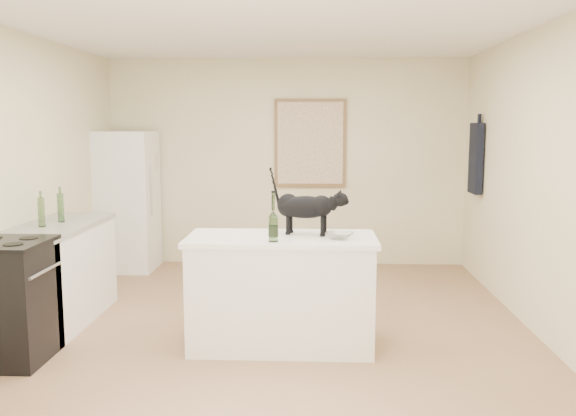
{
  "coord_description": "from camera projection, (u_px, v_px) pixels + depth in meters",
  "views": [
    {
      "loc": [
        0.36,
        -4.89,
        1.77
      ],
      "look_at": [
        0.15,
        -0.15,
        1.12
      ],
      "focal_mm": 37.55,
      "sensor_mm": 36.0,
      "label": 1
    }
  ],
  "objects": [
    {
      "name": "wall_left",
      "position": [
        2.0,
        182.0,
        5.02
      ],
      "size": [
        0.0,
        5.5,
        5.5
      ],
      "primitive_type": "plane",
      "rotation": [
        1.57,
        0.0,
        1.57
      ],
      "color": "beige",
      "rests_on": "ground"
    },
    {
      "name": "glass_bowl",
      "position": [
        339.0,
        236.0,
        4.65
      ],
      "size": [
        0.28,
        0.28,
        0.05
      ],
      "primitive_type": "imported",
      "rotation": [
        0.0,
        0.0,
        -0.36
      ],
      "color": "white",
      "rests_on": "island_top"
    },
    {
      "name": "left_cabinets",
      "position": [
        58.0,
        276.0,
        5.42
      ],
      "size": [
        0.6,
        1.4,
        0.86
      ],
      "primitive_type": "cube",
      "color": "white",
      "rests_on": "floor"
    },
    {
      "name": "stove",
      "position": [
        7.0,
        303.0,
        4.52
      ],
      "size": [
        0.6,
        0.6,
        0.9
      ],
      "primitive_type": "cube",
      "color": "black",
      "rests_on": "floor"
    },
    {
      "name": "wall_back",
      "position": [
        286.0,
        163.0,
        7.64
      ],
      "size": [
        4.5,
        0.0,
        4.5
      ],
      "primitive_type": "plane",
      "rotation": [
        1.57,
        0.0,
        0.0
      ],
      "color": "beige",
      "rests_on": "ground"
    },
    {
      "name": "island_base",
      "position": [
        282.0,
        294.0,
        4.83
      ],
      "size": [
        1.44,
        0.67,
        0.86
      ],
      "primitive_type": "cube",
      "color": "white",
      "rests_on": "floor"
    },
    {
      "name": "fridge",
      "position": [
        127.0,
        201.0,
        7.39
      ],
      "size": [
        0.68,
        0.68,
        1.7
      ],
      "primitive_type": "cube",
      "color": "white",
      "rests_on": "floor"
    },
    {
      "name": "hanging_garment",
      "position": [
        476.0,
        158.0,
        6.83
      ],
      "size": [
        0.08,
        0.34,
        0.8
      ],
      "primitive_type": "cube",
      "color": "black",
      "rests_on": "wall_right"
    },
    {
      "name": "island_top",
      "position": [
        281.0,
        239.0,
        4.77
      ],
      "size": [
        1.5,
        0.7,
        0.04
      ],
      "primitive_type": "cube",
      "color": "white",
      "rests_on": "island_base"
    },
    {
      "name": "fridge_paper",
      "position": [
        156.0,
        162.0,
        7.42
      ],
      "size": [
        0.05,
        0.15,
        0.2
      ],
      "primitive_type": "cube",
      "rotation": [
        0.0,
        0.0,
        -0.29
      ],
      "color": "beige",
      "rests_on": "fridge"
    },
    {
      "name": "counter_bottle_cluster",
      "position": [
        51.0,
        210.0,
        5.33
      ],
      "size": [
        0.12,
        0.32,
        0.26
      ],
      "color": "#29521C",
      "rests_on": "left_countertop"
    },
    {
      "name": "left_countertop",
      "position": [
        55.0,
        226.0,
        5.36
      ],
      "size": [
        0.62,
        1.44,
        0.04
      ],
      "primitive_type": "cube",
      "color": "gray",
      "rests_on": "left_cabinets"
    },
    {
      "name": "black_cat",
      "position": [
        305.0,
        210.0,
        4.82
      ],
      "size": [
        0.59,
        0.31,
        0.4
      ],
      "primitive_type": null,
      "rotation": [
        0.0,
        0.0,
        -0.25
      ],
      "color": "black",
      "rests_on": "island_top"
    },
    {
      "name": "wine_bottle",
      "position": [
        273.0,
        219.0,
        4.53
      ],
      "size": [
        0.09,
        0.09,
        0.34
      ],
      "primitive_type": "cylinder",
      "rotation": [
        0.0,
        0.0,
        0.29
      ],
      "color": "#285522",
      "rests_on": "island_top"
    },
    {
      "name": "floor",
      "position": [
        271.0,
        336.0,
        5.09
      ],
      "size": [
        5.5,
        5.5,
        0.0
      ],
      "primitive_type": "plane",
      "color": "#987351",
      "rests_on": "ground"
    },
    {
      "name": "artwork_frame",
      "position": [
        310.0,
        143.0,
        7.56
      ],
      "size": [
        0.9,
        0.03,
        1.1
      ],
      "primitive_type": "cube",
      "color": "brown",
      "rests_on": "wall_back"
    },
    {
      "name": "wall_front",
      "position": [
        215.0,
        256.0,
        2.19
      ],
      "size": [
        4.5,
        0.0,
        4.5
      ],
      "primitive_type": "plane",
      "rotation": [
        -1.57,
        0.0,
        0.0
      ],
      "color": "beige",
      "rests_on": "ground"
    },
    {
      "name": "wall_right",
      "position": [
        551.0,
        185.0,
        4.82
      ],
      "size": [
        0.0,
        5.5,
        5.5
      ],
      "primitive_type": "plane",
      "rotation": [
        1.57,
        0.0,
        -1.57
      ],
      "color": "beige",
      "rests_on": "ground"
    },
    {
      "name": "ceiling",
      "position": [
        270.0,
        19.0,
        4.74
      ],
      "size": [
        5.5,
        5.5,
        0.0
      ],
      "primitive_type": "plane",
      "rotation": [
        3.14,
        0.0,
        0.0
      ],
      "color": "white",
      "rests_on": "ground"
    },
    {
      "name": "artwork_canvas",
      "position": [
        310.0,
        143.0,
        7.54
      ],
      "size": [
        0.82,
        0.0,
        1.02
      ],
      "primitive_type": "cube",
      "color": "beige",
      "rests_on": "wall_back"
    }
  ]
}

